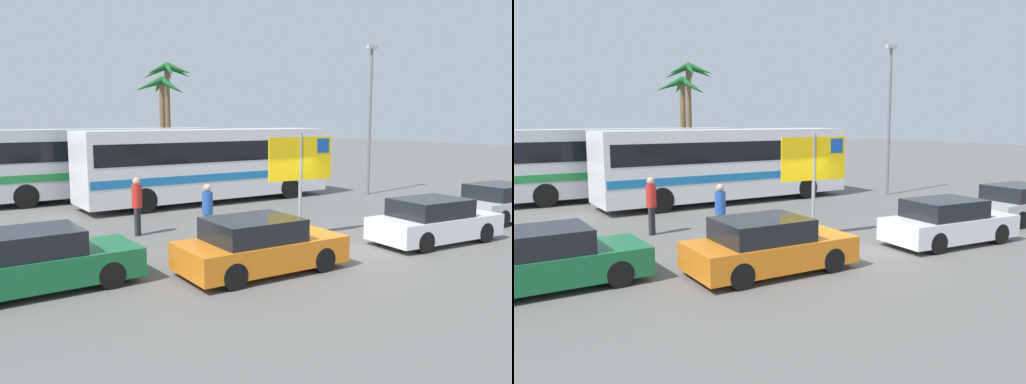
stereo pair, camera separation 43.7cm
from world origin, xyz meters
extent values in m
plane|color=#605E5B|center=(0.00, 0.00, 0.00)|extent=(120.00, 120.00, 0.00)
cube|color=white|center=(2.01, 9.21, 1.73)|extent=(11.30, 2.51, 2.90)
cube|color=black|center=(2.01, 9.21, 2.28)|extent=(10.85, 2.53, 0.84)
cube|color=#1E70B7|center=(2.01, 9.21, 1.22)|extent=(11.19, 2.53, 0.32)
cylinder|color=black|center=(5.52, 10.34, 0.50)|extent=(1.00, 0.28, 1.00)
cylinder|color=black|center=(5.52, 8.09, 0.50)|extent=(1.00, 0.28, 1.00)
cylinder|color=black|center=(-1.49, 10.34, 0.50)|extent=(1.00, 0.28, 1.00)
cylinder|color=black|center=(-1.49, 8.09, 0.50)|extent=(1.00, 0.28, 1.00)
cube|color=silver|center=(-1.54, 13.01, 1.73)|extent=(11.30, 2.51, 2.90)
cube|color=black|center=(-1.54, 13.01, 2.28)|extent=(10.85, 2.53, 0.84)
cube|color=#23843D|center=(-1.54, 13.01, 1.22)|extent=(11.19, 2.53, 0.32)
cylinder|color=black|center=(1.97, 14.13, 0.50)|extent=(1.00, 0.28, 1.00)
cylinder|color=black|center=(1.97, 11.88, 0.50)|extent=(1.00, 0.28, 1.00)
cylinder|color=black|center=(-5.04, 14.13, 0.50)|extent=(1.00, 0.28, 1.00)
cylinder|color=black|center=(-5.04, 11.88, 0.50)|extent=(1.00, 0.28, 1.00)
cylinder|color=gray|center=(0.79, 1.37, 1.60)|extent=(0.11, 0.11, 3.20)
cube|color=yellow|center=(0.79, 1.37, 2.45)|extent=(2.20, 0.27, 1.30)
cube|color=#1447A8|center=(1.59, 1.29, 2.82)|extent=(0.44, 0.11, 0.44)
cube|color=silver|center=(3.81, -1.25, 0.48)|extent=(4.13, 1.99, 0.64)
cube|color=black|center=(3.57, -1.23, 1.06)|extent=(2.20, 1.71, 0.52)
cylinder|color=black|center=(5.11, -0.57, 0.30)|extent=(0.61, 0.20, 0.60)
cylinder|color=black|center=(4.99, -2.11, 0.30)|extent=(0.61, 0.20, 0.60)
cylinder|color=black|center=(2.62, -0.38, 0.30)|extent=(0.61, 0.20, 0.60)
cylinder|color=black|center=(2.51, -1.93, 0.30)|extent=(0.61, 0.20, 0.60)
cube|color=#196638|center=(-6.85, 0.67, 0.48)|extent=(4.12, 1.79, 0.64)
cube|color=black|center=(-7.10, 0.67, 1.06)|extent=(2.15, 1.63, 0.52)
cylinder|color=black|center=(-5.59, 1.49, 0.30)|extent=(0.60, 0.17, 0.60)
cylinder|color=black|center=(-5.57, -0.12, 0.30)|extent=(0.60, 0.17, 0.60)
cube|color=orange|center=(-2.18, -0.87, 0.48)|extent=(4.02, 1.91, 0.64)
cube|color=black|center=(-2.42, -0.86, 1.06)|extent=(2.11, 1.72, 0.52)
cylinder|color=black|center=(-0.93, -0.05, 0.30)|extent=(0.60, 0.17, 0.60)
cylinder|color=black|center=(-0.96, -1.74, 0.30)|extent=(0.60, 0.17, 0.60)
cylinder|color=black|center=(-3.40, 0.00, 0.30)|extent=(0.60, 0.17, 0.60)
cylinder|color=black|center=(-3.43, -1.69, 0.30)|extent=(0.60, 0.17, 0.60)
cube|color=#B7BABF|center=(8.75, -0.40, 0.48)|extent=(4.07, 1.98, 0.64)
cube|color=black|center=(8.51, -0.39, 1.06)|extent=(2.15, 1.75, 0.52)
cylinder|color=black|center=(10.02, 0.37, 0.30)|extent=(0.61, 0.19, 0.60)
cylinder|color=black|center=(7.55, 0.48, 0.30)|extent=(0.61, 0.19, 0.60)
cylinder|color=black|center=(7.47, -1.18, 0.30)|extent=(0.61, 0.19, 0.60)
cylinder|color=#706656|center=(-1.79, 2.42, 0.42)|extent=(0.13, 0.13, 0.84)
cylinder|color=#706656|center=(-1.76, 2.60, 0.42)|extent=(0.13, 0.13, 0.84)
cylinder|color=#2851B2|center=(-1.77, 2.51, 1.18)|extent=(0.32, 0.32, 0.67)
sphere|color=tan|center=(-1.77, 2.51, 1.63)|extent=(0.23, 0.23, 0.23)
cylinder|color=#2D2D33|center=(-3.09, 4.60, 0.44)|extent=(0.13, 0.13, 0.89)
cylinder|color=#2D2D33|center=(-3.22, 4.48, 0.44)|extent=(0.13, 0.13, 0.89)
cylinder|color=red|center=(-3.15, 4.54, 1.24)|extent=(0.32, 0.32, 0.70)
sphere|color=tan|center=(-3.15, 4.54, 1.71)|extent=(0.24, 0.24, 0.24)
cylinder|color=slate|center=(9.51, 6.99, 3.42)|extent=(0.14, 0.14, 6.85)
cube|color=#B2B2B7|center=(9.51, 6.99, 6.95)|extent=(0.56, 0.20, 0.16)
cylinder|color=brown|center=(3.26, 16.84, 2.78)|extent=(0.32, 0.32, 5.56)
cone|color=#195623|center=(3.96, 16.92, 5.43)|extent=(1.64, 0.63, 1.07)
cone|color=#195623|center=(3.37, 17.55, 5.45)|extent=(0.66, 1.65, 1.02)
cone|color=#195623|center=(2.62, 17.17, 5.47)|extent=(1.64, 1.12, 0.99)
cone|color=#195623|center=(2.64, 16.41, 5.56)|extent=(1.59, 1.28, 0.83)
cone|color=#195623|center=(3.50, 16.17, 5.44)|extent=(0.94, 1.66, 1.04)
cylinder|color=brown|center=(4.97, 19.84, 3.35)|extent=(0.32, 0.32, 6.69)
cone|color=#195623|center=(5.72, 19.77, 6.57)|extent=(1.72, 0.60, 1.04)
cone|color=#195623|center=(5.38, 20.46, 6.54)|extent=(1.30, 1.63, 1.11)
cone|color=#195623|center=(4.76, 20.61, 6.67)|extent=(0.88, 1.76, 0.86)
cone|color=#195623|center=(4.31, 20.13, 6.50)|extent=(1.69, 1.06, 1.18)
cone|color=#195623|center=(4.23, 19.60, 6.61)|extent=(1.75, 0.95, 0.98)
cone|color=#195623|center=(4.83, 19.11, 6.55)|extent=(0.74, 1.73, 1.08)
cone|color=#195623|center=(5.55, 19.32, 6.64)|extent=(1.57, 1.45, 0.92)
camera|label=1|loc=(-9.14, -10.96, 3.64)|focal=37.01mm
camera|label=2|loc=(-8.78, -11.20, 3.64)|focal=37.01mm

